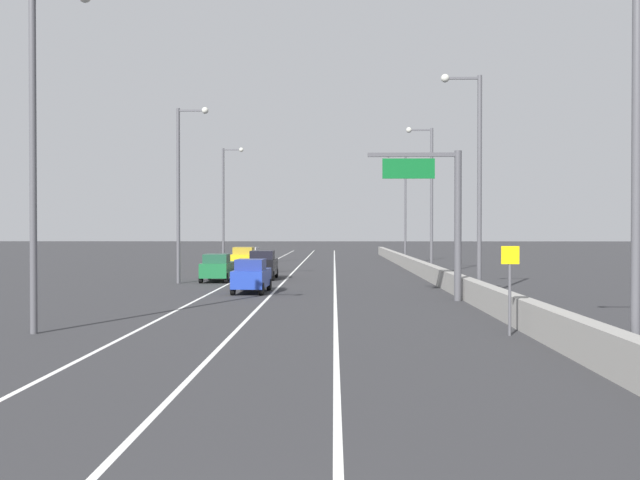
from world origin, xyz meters
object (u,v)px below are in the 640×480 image
object	(u,v)px
speed_advisory_sign	(510,283)
car_yellow_1	(244,259)
car_blue_4	(251,276)
lamp_post_right_third	(429,191)
car_green_3	(217,268)
lamp_post_right_fourth	(403,201)
lamp_post_left_mid	(182,184)
lamp_post_right_second	(475,171)
car_black_2	(263,265)
lamp_post_left_far	(226,199)
overhead_sign_gantry	(443,206)
lamp_post_right_near	(628,108)
lamp_post_left_near	(39,140)
car_white_0	(250,257)

from	to	relation	value
speed_advisory_sign	car_yellow_1	distance (m)	41.10
speed_advisory_sign	car_blue_4	bearing A→B (deg)	122.69
lamp_post_right_third	car_green_3	bearing A→B (deg)	-153.48
lamp_post_right_fourth	lamp_post_left_mid	xyz separation A→B (m)	(-17.44, -29.21, 0.00)
lamp_post_right_second	car_yellow_1	bearing A→B (deg)	121.22
car_yellow_1	car_black_2	distance (m)	11.21
lamp_post_right_second	lamp_post_left_far	world-z (taller)	same
lamp_post_right_second	car_green_3	xyz separation A→B (m)	(-15.41, 11.81, -5.66)
overhead_sign_gantry	lamp_post_left_mid	size ratio (longest dim) A/B	0.64
lamp_post_right_second	lamp_post_right_fourth	xyz separation A→B (m)	(-0.03, 39.13, 0.00)
lamp_post_right_near	lamp_post_left_near	distance (m)	18.42
lamp_post_right_fourth	car_blue_4	xyz separation A→B (m)	(-11.99, -36.41, -5.66)
car_yellow_1	lamp_post_left_far	bearing A→B (deg)	109.09
lamp_post_right_second	lamp_post_right_fourth	size ratio (longest dim) A/B	1.00
lamp_post_left_near	car_green_3	size ratio (longest dim) A/B	2.50
car_white_0	lamp_post_right_fourth	bearing A→B (deg)	24.71
speed_advisory_sign	car_yellow_1	size ratio (longest dim) A/B	0.63
lamp_post_left_far	car_black_2	distance (m)	20.79
lamp_post_left_near	car_yellow_1	distance (m)	39.07
overhead_sign_gantry	lamp_post_right_near	bearing A→B (deg)	-83.71
lamp_post_right_third	lamp_post_left_near	bearing A→B (deg)	-117.85
lamp_post_right_second	lamp_post_right_fourth	distance (m)	39.13
overhead_sign_gantry	lamp_post_right_second	bearing A→B (deg)	41.80
car_black_2	lamp_post_left_mid	bearing A→B (deg)	-139.52
lamp_post_right_second	car_blue_4	size ratio (longest dim) A/B	2.75
speed_advisory_sign	lamp_post_right_near	bearing A→B (deg)	-75.43
lamp_post_right_third	lamp_post_left_far	size ratio (longest dim) A/B	1.00
lamp_post_right_fourth	lamp_post_left_near	xyz separation A→B (m)	(-17.34, -52.69, 0.00)
lamp_post_right_third	car_black_2	size ratio (longest dim) A/B	2.67
overhead_sign_gantry	lamp_post_left_near	xyz separation A→B (m)	(-15.45, -11.84, 1.88)
car_blue_4	lamp_post_left_near	bearing A→B (deg)	-108.21
lamp_post_right_near	lamp_post_left_near	xyz separation A→B (m)	(-17.42, 6.00, 0.00)
lamp_post_left_near	car_white_0	size ratio (longest dim) A/B	2.81
speed_advisory_sign	car_black_2	world-z (taller)	speed_advisory_sign
lamp_post_right_third	lamp_post_right_second	bearing A→B (deg)	-90.39
lamp_post_right_third	car_green_3	distance (m)	18.26
overhead_sign_gantry	car_green_3	xyz separation A→B (m)	(-13.48, 13.53, -3.78)
lamp_post_left_far	car_green_3	size ratio (longest dim) A/B	2.50
car_green_3	car_blue_4	distance (m)	9.70
speed_advisory_sign	car_blue_4	xyz separation A→B (m)	(-10.53, 16.42, -0.81)
lamp_post_left_mid	car_yellow_1	size ratio (longest dim) A/B	2.44
lamp_post_right_fourth	lamp_post_left_near	world-z (taller)	same
speed_advisory_sign	car_black_2	size ratio (longest dim) A/B	0.69
car_black_2	car_green_3	size ratio (longest dim) A/B	0.93
lamp_post_left_far	lamp_post_right_third	bearing A→B (deg)	-37.23
lamp_post_left_near	car_green_3	xyz separation A→B (m)	(1.97, 25.37, -5.66)
car_yellow_1	car_black_2	size ratio (longest dim) A/B	1.10
lamp_post_right_fourth	lamp_post_left_near	bearing A→B (deg)	-108.22
overhead_sign_gantry	lamp_post_left_mid	world-z (taller)	lamp_post_left_mid
car_white_0	lamp_post_right_second	bearing A→B (deg)	-64.10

